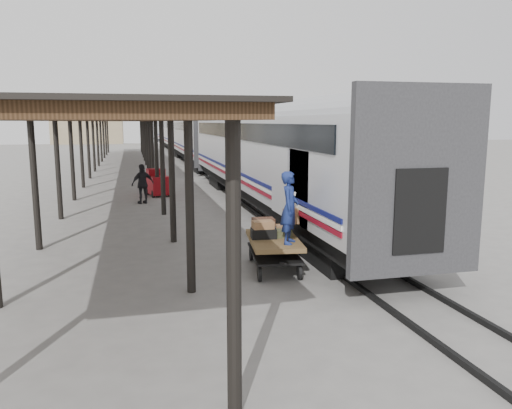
{
  "coord_description": "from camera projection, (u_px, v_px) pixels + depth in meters",
  "views": [
    {
      "loc": [
        -2.57,
        -13.08,
        3.89
      ],
      "look_at": [
        0.6,
        -0.32,
        1.7
      ],
      "focal_mm": 35.0,
      "sensor_mm": 36.0,
      "label": 1
    }
  ],
  "objects": [
    {
      "name": "ground",
      "position": [
        232.0,
        264.0,
        13.78
      ],
      "size": [
        160.0,
        160.0,
        0.0
      ],
      "primitive_type": "plane",
      "color": "slate",
      "rests_on": "ground"
    },
    {
      "name": "train",
      "position": [
        195.0,
        135.0,
        46.44
      ],
      "size": [
        3.45,
        76.01,
        4.01
      ],
      "color": "silver",
      "rests_on": "ground"
    },
    {
      "name": "canopy",
      "position": [
        118.0,
        120.0,
        35.28
      ],
      "size": [
        4.9,
        64.3,
        4.15
      ],
      "color": "#422B19",
      "rests_on": "ground"
    },
    {
      "name": "rails",
      "position": [
        195.0,
        163.0,
        47.07
      ],
      "size": [
        1.54,
        150.0,
        0.12
      ],
      "color": "black",
      "rests_on": "ground"
    },
    {
      "name": "building_far",
      "position": [
        224.0,
        121.0,
        91.11
      ],
      "size": [
        18.0,
        10.0,
        8.0
      ],
      "primitive_type": "cube",
      "color": "tan",
      "rests_on": "ground"
    },
    {
      "name": "building_left",
      "position": [
        88.0,
        127.0,
        89.4
      ],
      "size": [
        12.0,
        8.0,
        6.0
      ],
      "primitive_type": "cube",
      "color": "tan",
      "rests_on": "ground"
    },
    {
      "name": "baggage_cart",
      "position": [
        274.0,
        246.0,
        13.18
      ],
      "size": [
        1.54,
        2.54,
        0.86
      ],
      "rotation": [
        0.0,
        0.0,
        -0.12
      ],
      "color": "brown",
      "rests_on": "ground"
    },
    {
      "name": "suitcase_stack",
      "position": [
        267.0,
        229.0,
        13.4
      ],
      "size": [
        1.26,
        1.09,
        0.46
      ],
      "rotation": [
        0.0,
        0.0,
        -0.12
      ],
      "color": "#323234",
      "rests_on": "baggage_cart"
    },
    {
      "name": "luggage_tug",
      "position": [
        158.0,
        183.0,
        26.46
      ],
      "size": [
        1.27,
        1.75,
        1.4
      ],
      "rotation": [
        0.0,
        0.0,
        0.21
      ],
      "color": "maroon",
      "rests_on": "ground"
    },
    {
      "name": "porter",
      "position": [
        290.0,
        208.0,
        12.43
      ],
      "size": [
        0.7,
        0.79,
        1.82
      ],
      "primitive_type": "imported",
      "rotation": [
        0.0,
        0.0,
        1.07
      ],
      "color": "navy",
      "rests_on": "baggage_cart"
    },
    {
      "name": "pedestrian",
      "position": [
        143.0,
        184.0,
        23.79
      ],
      "size": [
        1.21,
        0.87,
        1.9
      ],
      "primitive_type": "imported",
      "rotation": [
        0.0,
        0.0,
        3.54
      ],
      "color": "black",
      "rests_on": "ground"
    }
  ]
}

